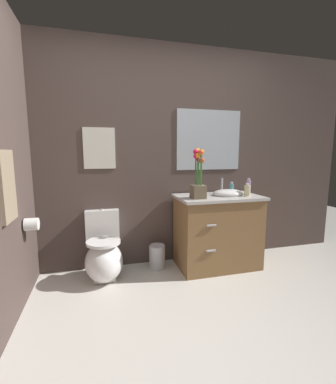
# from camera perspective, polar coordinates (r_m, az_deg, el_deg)

# --- Properties ---
(ground_plane) EXTENTS (9.40, 9.40, 0.00)m
(ground_plane) POSITION_cam_1_polar(r_m,az_deg,el_deg) (2.05, 12.19, -31.05)
(ground_plane) COLOR beige
(wall_back) EXTENTS (4.39, 0.05, 2.50)m
(wall_back) POSITION_cam_1_polar(r_m,az_deg,el_deg) (3.10, 2.91, 7.63)
(wall_back) COLOR #4C3D38
(wall_back) RESTS_ON ground_plane
(toilet) EXTENTS (0.38, 0.59, 0.69)m
(toilet) POSITION_cam_1_polar(r_m,az_deg,el_deg) (2.86, -13.88, -13.42)
(toilet) COLOR white
(toilet) RESTS_ON ground_plane
(vanity_cabinet) EXTENTS (0.94, 0.56, 1.01)m
(vanity_cabinet) POSITION_cam_1_polar(r_m,az_deg,el_deg) (3.06, 10.80, -8.22)
(vanity_cabinet) COLOR brown
(vanity_cabinet) RESTS_ON ground_plane
(flower_vase) EXTENTS (0.14, 0.14, 0.52)m
(flower_vase) POSITION_cam_1_polar(r_m,az_deg,el_deg) (2.74, 6.66, 2.82)
(flower_vase) COLOR brown
(flower_vase) RESTS_ON vanity_cabinet
(soap_bottle) EXTENTS (0.05, 0.05, 0.15)m
(soap_bottle) POSITION_cam_1_polar(r_m,az_deg,el_deg) (3.06, 13.72, 0.65)
(soap_bottle) COLOR teal
(soap_bottle) RESTS_ON vanity_cabinet
(lotion_bottle) EXTENTS (0.06, 0.06, 0.14)m
(lotion_bottle) POSITION_cam_1_polar(r_m,az_deg,el_deg) (3.01, 16.97, 0.34)
(lotion_bottle) COLOR beige
(lotion_bottle) RESTS_ON vanity_cabinet
(hand_wash_bottle) EXTENTS (0.05, 0.05, 0.19)m
(hand_wash_bottle) POSITION_cam_1_polar(r_m,az_deg,el_deg) (3.13, 17.20, 1.06)
(hand_wash_bottle) COLOR #B28CBF
(hand_wash_bottle) RESTS_ON vanity_cabinet
(trash_bin) EXTENTS (0.18, 0.18, 0.27)m
(trash_bin) POSITION_cam_1_polar(r_m,az_deg,el_deg) (3.04, -2.39, -13.94)
(trash_bin) COLOR #B7B7BC
(trash_bin) RESTS_ON ground_plane
(wall_poster) EXTENTS (0.33, 0.01, 0.44)m
(wall_poster) POSITION_cam_1_polar(r_m,az_deg,el_deg) (2.92, -14.80, 9.24)
(wall_poster) COLOR silver
(wall_mirror) EXTENTS (0.80, 0.01, 0.70)m
(wall_mirror) POSITION_cam_1_polar(r_m,az_deg,el_deg) (3.20, 8.94, 11.16)
(wall_mirror) COLOR #B2BCC6
(hanging_towel) EXTENTS (0.03, 0.28, 0.52)m
(hanging_towel) POSITION_cam_1_polar(r_m,az_deg,el_deg) (2.21, -31.75, 1.10)
(hanging_towel) COLOR gray
(toilet_paper_roll) EXTENTS (0.11, 0.11, 0.11)m
(toilet_paper_roll) POSITION_cam_1_polar(r_m,az_deg,el_deg) (2.60, -27.70, -6.27)
(toilet_paper_roll) COLOR white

